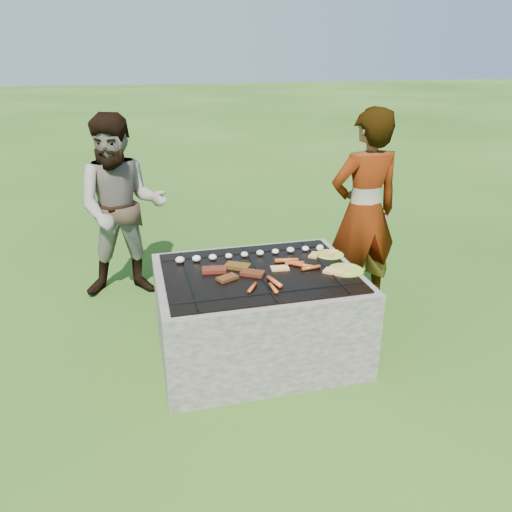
% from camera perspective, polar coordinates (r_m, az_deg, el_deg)
% --- Properties ---
extents(lawn, '(60.00, 60.00, 0.00)m').
position_cam_1_polar(lawn, '(3.52, 0.20, -10.90)').
color(lawn, '#1E4511').
rests_on(lawn, ground).
extents(fire_pit, '(1.30, 1.00, 0.62)m').
position_cam_1_polar(fire_pit, '(3.37, 0.21, -6.90)').
color(fire_pit, '#A79F94').
rests_on(fire_pit, ground).
extents(mushrooms, '(1.06, 0.08, 0.04)m').
position_cam_1_polar(mushrooms, '(3.45, -0.59, 0.28)').
color(mushrooms, beige).
rests_on(mushrooms, fire_pit).
extents(pork_slabs, '(0.40, 0.30, 0.02)m').
position_cam_1_polar(pork_slabs, '(3.21, -2.66, -1.68)').
color(pork_slabs, maroon).
rests_on(pork_slabs, fire_pit).
extents(sausages, '(0.55, 0.47, 0.03)m').
position_cam_1_polar(sausages, '(3.20, 3.45, -1.78)').
color(sausages, orange).
rests_on(sausages, fire_pit).
extents(bread_on_grate, '(0.45, 0.43, 0.02)m').
position_cam_1_polar(bread_on_grate, '(3.30, 6.31, -1.18)').
color(bread_on_grate, '#E4BD74').
rests_on(bread_on_grate, fire_pit).
extents(plate_far, '(0.24, 0.24, 0.03)m').
position_cam_1_polar(plate_far, '(3.53, 8.43, 0.13)').
color(plate_far, yellow).
rests_on(plate_far, fire_pit).
extents(plate_near, '(0.27, 0.27, 0.03)m').
position_cam_1_polar(plate_near, '(3.29, 10.22, -1.64)').
color(plate_near, '#ABCA30').
rests_on(plate_near, fire_pit).
extents(cook, '(0.60, 0.42, 1.57)m').
position_cam_1_polar(cook, '(3.91, 12.25, 4.86)').
color(cook, gray).
rests_on(cook, ground).
extents(bystander, '(0.77, 0.62, 1.50)m').
position_cam_1_polar(bystander, '(4.19, -15.04, 5.28)').
color(bystander, gray).
rests_on(bystander, ground).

